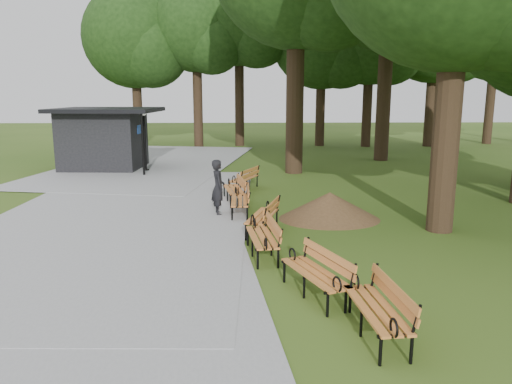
{
  "coord_description": "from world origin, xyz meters",
  "views": [
    {
      "loc": [
        -0.21,
        -11.58,
        3.66
      ],
      "look_at": [
        0.16,
        1.01,
        1.1
      ],
      "focal_mm": 34.27,
      "sensor_mm": 36.0,
      "label": 1
    }
  ],
  "objects_px": {
    "bench_1": "(315,274)",
    "bench_5": "(234,189)",
    "bench_2": "(262,238)",
    "bench_3": "(262,216)",
    "dirt_mound": "(329,206)",
    "bench_6": "(244,179)",
    "lamp_post": "(144,126)",
    "bench_0": "(376,309)",
    "person": "(218,187)",
    "bench_4": "(240,201)",
    "kiosk": "(103,139)"
  },
  "relations": [
    {
      "from": "bench_1",
      "to": "bench_5",
      "type": "distance_m",
      "value": 8.09
    },
    {
      "from": "bench_2",
      "to": "bench_3",
      "type": "xyz_separation_m",
      "value": [
        0.09,
        1.95,
        0.0
      ]
    },
    {
      "from": "dirt_mound",
      "to": "bench_6",
      "type": "bearing_deg",
      "value": 119.13
    },
    {
      "from": "bench_1",
      "to": "bench_6",
      "type": "xyz_separation_m",
      "value": [
        -1.24,
        10.06,
        0.0
      ]
    },
    {
      "from": "lamp_post",
      "to": "bench_3",
      "type": "relative_size",
      "value": 1.55
    },
    {
      "from": "bench_0",
      "to": "bench_6",
      "type": "relative_size",
      "value": 1.0
    },
    {
      "from": "dirt_mound",
      "to": "bench_2",
      "type": "height_order",
      "value": "bench_2"
    },
    {
      "from": "bench_5",
      "to": "bench_0",
      "type": "bearing_deg",
      "value": 4.38
    },
    {
      "from": "person",
      "to": "bench_0",
      "type": "distance_m",
      "value": 8.17
    },
    {
      "from": "bench_2",
      "to": "bench_5",
      "type": "distance_m",
      "value": 5.7
    },
    {
      "from": "lamp_post",
      "to": "bench_0",
      "type": "bearing_deg",
      "value": -67.98
    },
    {
      "from": "bench_0",
      "to": "bench_4",
      "type": "relative_size",
      "value": 1.0
    },
    {
      "from": "person",
      "to": "bench_2",
      "type": "distance_m",
      "value": 4.1
    },
    {
      "from": "dirt_mound",
      "to": "bench_3",
      "type": "relative_size",
      "value": 1.32
    },
    {
      "from": "kiosk",
      "to": "bench_0",
      "type": "height_order",
      "value": "kiosk"
    },
    {
      "from": "bench_4",
      "to": "bench_6",
      "type": "xyz_separation_m",
      "value": [
        0.15,
        3.88,
        0.0
      ]
    },
    {
      "from": "dirt_mound",
      "to": "bench_0",
      "type": "xyz_separation_m",
      "value": [
        -0.55,
        -7.08,
        0.04
      ]
    },
    {
      "from": "bench_1",
      "to": "bench_2",
      "type": "bearing_deg",
      "value": 179.99
    },
    {
      "from": "person",
      "to": "kiosk",
      "type": "bearing_deg",
      "value": 20.43
    },
    {
      "from": "bench_1",
      "to": "lamp_post",
      "type": "bearing_deg",
      "value": -179.27
    },
    {
      "from": "lamp_post",
      "to": "dirt_mound",
      "type": "relative_size",
      "value": 1.18
    },
    {
      "from": "bench_4",
      "to": "person",
      "type": "bearing_deg",
      "value": -90.0
    },
    {
      "from": "bench_6",
      "to": "dirt_mound",
      "type": "bearing_deg",
      "value": 52.8
    },
    {
      "from": "person",
      "to": "bench_4",
      "type": "relative_size",
      "value": 0.9
    },
    {
      "from": "person",
      "to": "bench_3",
      "type": "xyz_separation_m",
      "value": [
        1.25,
        -1.95,
        -0.41
      ]
    },
    {
      "from": "kiosk",
      "to": "bench_5",
      "type": "xyz_separation_m",
      "value": [
        6.44,
        -7.68,
        -1.04
      ]
    },
    {
      "from": "person",
      "to": "lamp_post",
      "type": "bearing_deg",
      "value": 12.06
    },
    {
      "from": "dirt_mound",
      "to": "bench_6",
      "type": "distance_m",
      "value": 5.14
    },
    {
      "from": "bench_0",
      "to": "bench_1",
      "type": "relative_size",
      "value": 1.0
    },
    {
      "from": "bench_5",
      "to": "bench_2",
      "type": "bearing_deg",
      "value": -2.01
    },
    {
      "from": "bench_2",
      "to": "bench_5",
      "type": "bearing_deg",
      "value": -179.3
    },
    {
      "from": "dirt_mound",
      "to": "bench_0",
      "type": "relative_size",
      "value": 1.32
    },
    {
      "from": "bench_2",
      "to": "bench_5",
      "type": "relative_size",
      "value": 1.0
    },
    {
      "from": "bench_0",
      "to": "bench_5",
      "type": "distance_m",
      "value": 9.72
    },
    {
      "from": "bench_0",
      "to": "bench_5",
      "type": "bearing_deg",
      "value": -170.89
    },
    {
      "from": "kiosk",
      "to": "bench_6",
      "type": "bearing_deg",
      "value": -35.82
    },
    {
      "from": "bench_1",
      "to": "bench_2",
      "type": "height_order",
      "value": "same"
    },
    {
      "from": "bench_3",
      "to": "bench_4",
      "type": "distance_m",
      "value": 2.04
    },
    {
      "from": "bench_0",
      "to": "bench_5",
      "type": "xyz_separation_m",
      "value": [
        -2.3,
        9.44,
        0.0
      ]
    },
    {
      "from": "person",
      "to": "bench_1",
      "type": "height_order",
      "value": "person"
    },
    {
      "from": "bench_2",
      "to": "bench_1",
      "type": "bearing_deg",
      "value": 14.34
    },
    {
      "from": "bench_1",
      "to": "bench_2",
      "type": "relative_size",
      "value": 1.0
    },
    {
      "from": "kiosk",
      "to": "bench_4",
      "type": "xyz_separation_m",
      "value": [
        6.65,
        -9.44,
        -1.04
      ]
    },
    {
      "from": "lamp_post",
      "to": "bench_5",
      "type": "distance_m",
      "value": 8.23
    },
    {
      "from": "kiosk",
      "to": "bench_1",
      "type": "distance_m",
      "value": 17.6
    },
    {
      "from": "bench_0",
      "to": "person",
      "type": "bearing_deg",
      "value": -164.96
    },
    {
      "from": "dirt_mound",
      "to": "bench_0",
      "type": "distance_m",
      "value": 7.1
    },
    {
      "from": "bench_2",
      "to": "bench_4",
      "type": "relative_size",
      "value": 1.0
    },
    {
      "from": "bench_4",
      "to": "dirt_mound",
      "type": "bearing_deg",
      "value": 77.03
    },
    {
      "from": "person",
      "to": "bench_1",
      "type": "bearing_deg",
      "value": -173.76
    }
  ]
}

